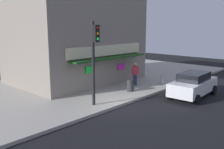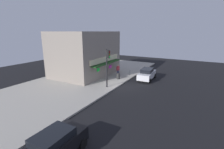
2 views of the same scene
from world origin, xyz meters
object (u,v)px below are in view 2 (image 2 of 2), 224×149
object	(u,v)px
trash_can	(118,76)
parked_car_black	(54,145)
fire_hydrant	(130,72)
parked_car_white	(147,74)
pedestrian	(118,69)
traffic_light	(107,63)

from	to	relation	value
trash_can	parked_car_black	xyz separation A→B (m)	(-15.55, -3.89, 0.27)
fire_hydrant	parked_car_white	distance (m)	3.35
trash_can	pedestrian	xyz separation A→B (m)	(1.76, 0.92, 0.55)
pedestrian	parked_car_black	size ratio (longest dim) A/B	0.43
traffic_light	pedestrian	xyz separation A→B (m)	(5.68, 1.43, -2.14)
fire_hydrant	trash_can	size ratio (longest dim) A/B	1.00
traffic_light	fire_hydrant	distance (m)	7.79
parked_car_black	traffic_light	bearing A→B (deg)	16.24
parked_car_black	trash_can	bearing A→B (deg)	14.06
traffic_light	parked_car_black	world-z (taller)	traffic_light
parked_car_white	parked_car_black	size ratio (longest dim) A/B	1.10
pedestrian	parked_car_white	bearing A→B (deg)	-83.72
fire_hydrant	pedestrian	xyz separation A→B (m)	(-1.63, 1.44, 0.57)
traffic_light	parked_car_white	distance (m)	7.35
parked_car_white	fire_hydrant	bearing A→B (deg)	70.35
trash_can	parked_car_white	world-z (taller)	parked_car_white
trash_can	pedestrian	distance (m)	2.07
fire_hydrant	parked_car_white	bearing A→B (deg)	-109.65
trash_can	parked_car_black	size ratio (longest dim) A/B	0.20
traffic_light	trash_can	distance (m)	4.78
traffic_light	fire_hydrant	xyz separation A→B (m)	(7.31, -0.01, -2.71)
parked_car_black	fire_hydrant	bearing A→B (deg)	10.10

